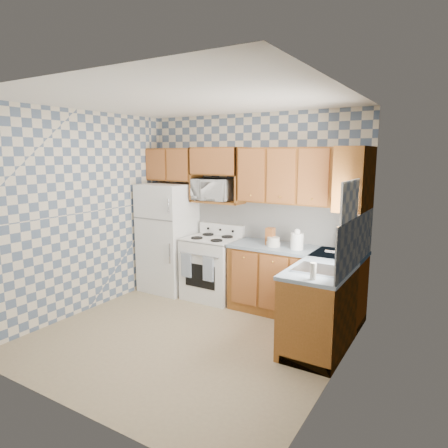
{
  "coord_description": "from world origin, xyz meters",
  "views": [
    {
      "loc": [
        2.64,
        -3.55,
        2.13
      ],
      "look_at": [
        0.05,
        0.75,
        1.25
      ],
      "focal_mm": 32.0,
      "sensor_mm": 36.0,
      "label": 1
    }
  ],
  "objects_px": {
    "microwave": "(214,189)",
    "electric_kettle": "(297,241)",
    "stove_body": "(212,268)",
    "refrigerator": "(168,237)"
  },
  "relations": [
    {
      "from": "microwave",
      "to": "electric_kettle",
      "type": "bearing_deg",
      "value": -13.85
    },
    {
      "from": "stove_body",
      "to": "microwave",
      "type": "bearing_deg",
      "value": 115.25
    },
    {
      "from": "refrigerator",
      "to": "electric_kettle",
      "type": "height_order",
      "value": "refrigerator"
    },
    {
      "from": "stove_body",
      "to": "microwave",
      "type": "xyz_separation_m",
      "value": [
        -0.08,
        0.18,
        1.16
      ]
    },
    {
      "from": "refrigerator",
      "to": "electric_kettle",
      "type": "relative_size",
      "value": 7.99
    },
    {
      "from": "refrigerator",
      "to": "stove_body",
      "type": "relative_size",
      "value": 1.87
    },
    {
      "from": "stove_body",
      "to": "electric_kettle",
      "type": "relative_size",
      "value": 4.28
    },
    {
      "from": "electric_kettle",
      "to": "stove_body",
      "type": "bearing_deg",
      "value": 178.23
    },
    {
      "from": "refrigerator",
      "to": "electric_kettle",
      "type": "bearing_deg",
      "value": -0.43
    },
    {
      "from": "refrigerator",
      "to": "microwave",
      "type": "distance_m",
      "value": 1.08
    }
  ]
}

